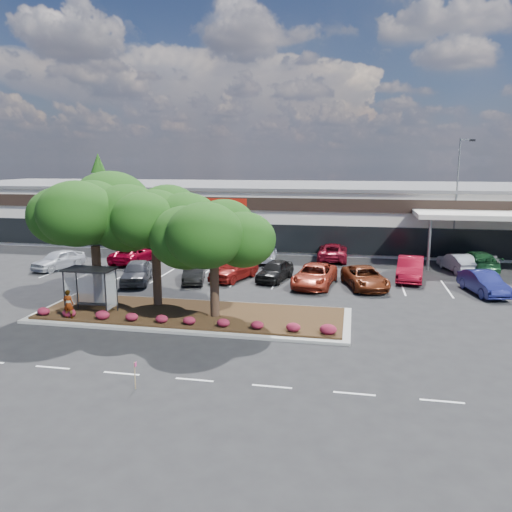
% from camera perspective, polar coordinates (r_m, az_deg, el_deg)
% --- Properties ---
extents(ground, '(160.00, 160.00, 0.00)m').
position_cam_1_polar(ground, '(24.82, -5.92, -9.95)').
color(ground, black).
rests_on(ground, ground).
extents(retail_store, '(80.40, 25.20, 6.25)m').
position_cam_1_polar(retail_store, '(56.76, 4.14, 5.09)').
color(retail_store, silver).
rests_on(retail_store, ground).
extents(landscape_island, '(18.00, 6.00, 0.26)m').
position_cam_1_polar(landscape_island, '(28.96, -7.41, -6.66)').
color(landscape_island, '#969691').
rests_on(landscape_island, ground).
extents(lane_markings, '(33.12, 20.06, 0.01)m').
position_cam_1_polar(lane_markings, '(34.47, -1.08, -3.93)').
color(lane_markings, silver).
rests_on(lane_markings, ground).
extents(shrub_row, '(17.00, 0.80, 0.50)m').
position_cam_1_polar(shrub_row, '(26.96, -8.86, -7.17)').
color(shrub_row, maroon).
rests_on(shrub_row, landscape_island).
extents(bus_shelter, '(2.75, 1.55, 2.59)m').
position_cam_1_polar(bus_shelter, '(29.67, -18.31, -2.34)').
color(bus_shelter, black).
rests_on(bus_shelter, landscape_island).
extents(island_tree_west, '(7.20, 7.20, 7.89)m').
position_cam_1_polar(island_tree_west, '(30.89, -17.92, 1.78)').
color(island_tree_west, '#19380E').
rests_on(island_tree_west, landscape_island).
extents(island_tree_mid, '(6.60, 6.60, 7.32)m').
position_cam_1_polar(island_tree_mid, '(30.04, -11.39, 1.30)').
color(island_tree_mid, '#19380E').
rests_on(island_tree_mid, landscape_island).
extents(island_tree_east, '(5.80, 5.80, 6.50)m').
position_cam_1_polar(island_tree_east, '(27.41, -4.81, -0.29)').
color(island_tree_east, '#19380E').
rests_on(island_tree_east, landscape_island).
extents(conifer_north_west, '(4.40, 4.40, 10.00)m').
position_cam_1_polar(conifer_north_west, '(77.61, -17.45, 7.52)').
color(conifer_north_west, '#19380E').
rests_on(conifer_north_west, ground).
extents(person_waiting, '(0.60, 0.41, 1.61)m').
position_cam_1_polar(person_waiting, '(29.31, -20.64, -5.15)').
color(person_waiting, '#594C47').
rests_on(person_waiting, landscape_island).
extents(light_pole, '(1.40, 0.83, 10.72)m').
position_cam_1_polar(light_pole, '(47.17, 21.94, 5.17)').
color(light_pole, '#969691').
rests_on(light_pole, ground).
extents(survey_stake, '(0.07, 0.14, 1.12)m').
position_cam_1_polar(survey_stake, '(20.42, -13.64, -12.75)').
color(survey_stake, tan).
rests_on(survey_stake, ground).
extents(car_0, '(3.11, 4.96, 1.57)m').
position_cam_1_polar(car_0, '(44.15, -21.65, -0.39)').
color(car_0, silver).
rests_on(car_0, ground).
extents(car_1, '(3.09, 5.08, 1.62)m').
position_cam_1_polar(car_1, '(37.47, -13.50, -1.77)').
color(car_1, '#53555B').
rests_on(car_1, ground).
extents(car_2, '(2.43, 4.43, 1.38)m').
position_cam_1_polar(car_2, '(36.98, -7.09, -1.90)').
color(car_2, black).
rests_on(car_2, ground).
extents(car_3, '(3.41, 5.26, 1.67)m').
position_cam_1_polar(car_3, '(37.48, -2.54, -1.44)').
color(car_3, maroon).
rests_on(car_3, ground).
extents(car_4, '(2.66, 4.70, 1.51)m').
position_cam_1_polar(car_4, '(37.21, 2.19, -1.65)').
color(car_4, black).
rests_on(car_4, ground).
extents(car_5, '(3.22, 5.82, 1.54)m').
position_cam_1_polar(car_5, '(35.70, 6.70, -2.22)').
color(car_5, '#9C2E1C').
rests_on(car_5, ground).
extents(car_6, '(3.72, 5.71, 1.46)m').
position_cam_1_polar(car_6, '(35.88, 12.34, -2.40)').
color(car_6, '#622510').
rests_on(car_6, ground).
extents(car_7, '(2.50, 5.42, 1.72)m').
position_cam_1_polar(car_7, '(38.99, 17.21, -1.39)').
color(car_7, maroon).
rests_on(car_7, ground).
extents(car_8, '(2.68, 4.90, 1.53)m').
position_cam_1_polar(car_8, '(36.67, 24.56, -2.80)').
color(car_8, navy).
rests_on(car_8, ground).
extents(car_9, '(2.91, 5.65, 1.53)m').
position_cam_1_polar(car_9, '(44.74, -13.71, 0.18)').
color(car_9, maroon).
rests_on(car_9, ground).
extents(car_10, '(2.78, 4.94, 1.35)m').
position_cam_1_polar(car_10, '(47.73, -10.60, 0.85)').
color(car_10, black).
rests_on(car_10, ground).
extents(car_11, '(2.28, 5.00, 1.59)m').
position_cam_1_polar(car_11, '(44.75, -4.87, 0.49)').
color(car_11, silver).
rests_on(car_11, ground).
extents(car_12, '(2.70, 5.44, 1.52)m').
position_cam_1_polar(car_12, '(44.31, 0.91, 0.38)').
color(car_12, silver).
rests_on(car_12, ground).
extents(car_14, '(2.64, 5.54, 1.53)m').
position_cam_1_polar(car_14, '(45.28, 8.74, 0.49)').
color(car_14, maroon).
rests_on(car_14, ground).
extents(car_15, '(2.66, 4.72, 1.47)m').
position_cam_1_polar(car_15, '(43.34, 22.02, -0.68)').
color(car_15, '#9FA1A9').
rests_on(car_15, ground).
extents(car_16, '(2.83, 4.51, 1.43)m').
position_cam_1_polar(car_16, '(44.47, 25.08, -0.67)').
color(car_16, '#9A9CA4').
rests_on(car_16, ground).
extents(car_17, '(2.96, 5.82, 1.62)m').
position_cam_1_polar(car_17, '(44.17, 23.90, -0.52)').
color(car_17, '#1C5028').
rests_on(car_17, ground).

